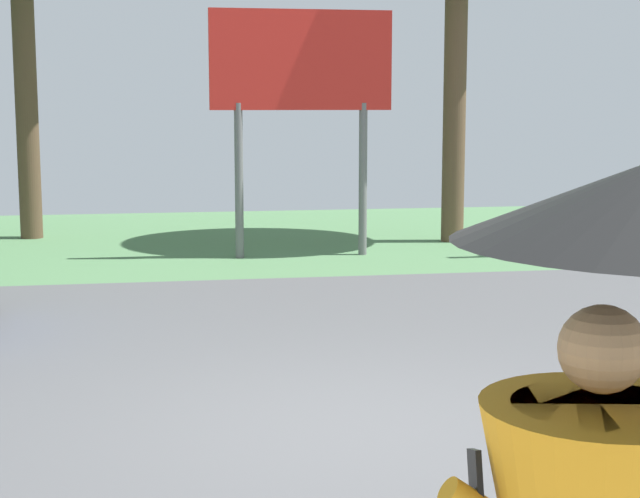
# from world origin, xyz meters

# --- Properties ---
(ground_plane) EXTENTS (40.00, 22.00, 0.20)m
(ground_plane) POSITION_xyz_m (0.00, 2.95, -0.05)
(ground_plane) COLOR #4C4C4F
(roadside_billboard) EXTENTS (2.60, 0.12, 3.50)m
(roadside_billboard) POSITION_xyz_m (0.72, 7.78, 2.55)
(roadside_billboard) COLOR slate
(roadside_billboard) RESTS_ON ground_plane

